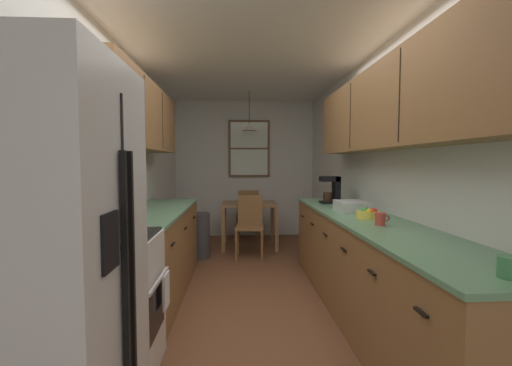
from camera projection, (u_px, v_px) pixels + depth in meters
name	position (u px, v px, depth m)	size (l,w,h in m)	color
ground_plane	(250.00, 284.00, 3.83)	(12.00, 12.00, 0.00)	brown
wall_left	(128.00, 173.00, 3.68)	(0.10, 9.00, 2.55)	silver
wall_right	(368.00, 172.00, 3.83)	(0.10, 9.00, 2.55)	silver
wall_back	(245.00, 169.00, 6.39)	(4.40, 0.10, 2.55)	silver
ceiling_slab	(250.00, 53.00, 3.68)	(4.40, 9.00, 0.08)	white
refrigerator	(43.00, 276.00, 1.40)	(0.70, 0.74, 1.81)	silver
stove_range	(105.00, 306.00, 2.13)	(0.66, 0.64, 1.10)	white
microwave_over_range	(81.00, 116.00, 2.06)	(0.39, 0.60, 0.35)	white
counter_left	(156.00, 252.00, 3.51)	(0.64, 2.12, 0.90)	olive
upper_cabinets_left	(138.00, 116.00, 3.37)	(0.33, 2.20, 0.68)	olive
counter_right	(367.00, 269.00, 2.95)	(0.64, 3.37, 0.90)	olive
upper_cabinets_right	(389.00, 108.00, 2.82)	(0.33, 3.05, 0.70)	olive
dining_table	(249.00, 211.00, 5.48)	(0.88, 0.71, 0.73)	olive
dining_chair_near	(250.00, 223.00, 4.93)	(0.43, 0.43, 0.90)	olive
dining_chair_far	(248.00, 212.00, 6.05)	(0.42, 0.42, 0.90)	olive
pendant_light	(249.00, 127.00, 5.40)	(0.25, 0.25, 0.64)	black
back_window	(249.00, 149.00, 6.30)	(0.78, 0.05, 1.07)	brown
trash_bin	(199.00, 235.00, 4.89)	(0.30, 0.30, 0.65)	#3F3F42
storage_canister	(126.00, 215.00, 2.55)	(0.13, 0.13, 0.16)	red
dish_towel	(166.00, 291.00, 2.31)	(0.02, 0.16, 0.24)	white
coffee_maker	(332.00, 189.00, 4.01)	(0.22, 0.18, 0.32)	black
mug_by_coffeemaker	(380.00, 219.00, 2.59)	(0.12, 0.08, 0.10)	#BF3F33
mug_spare	(510.00, 267.00, 1.39)	(0.13, 0.09, 0.09)	#3F7F4C
fruit_bowl	(369.00, 214.00, 2.91)	(0.21, 0.21, 0.09)	#E5D14C
dish_rack	(351.00, 206.00, 3.36)	(0.28, 0.34, 0.10)	silver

